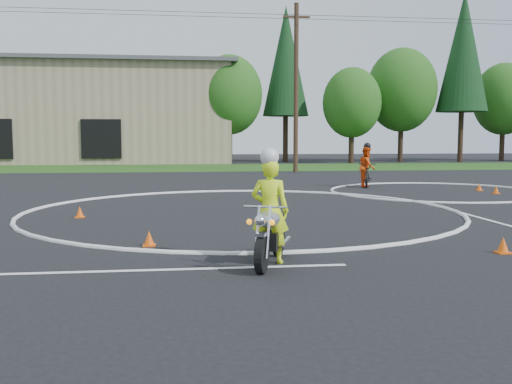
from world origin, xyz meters
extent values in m
plane|color=black|center=(0.00, 0.00, 0.00)|extent=(120.00, 120.00, 0.00)
cube|color=#1E4714|center=(0.00, 27.00, 0.01)|extent=(120.00, 10.00, 0.02)
torus|color=silver|center=(0.00, 3.00, 0.01)|extent=(12.12, 12.12, 0.12)
torus|color=silver|center=(8.00, 8.00, 0.01)|extent=(8.10, 8.10, 0.10)
cube|color=silver|center=(-3.00, -4.00, 0.01)|extent=(8.00, 0.12, 0.01)
cylinder|color=black|center=(-0.43, -4.39, 0.29)|extent=(0.31, 0.59, 0.59)
cylinder|color=black|center=(0.04, -3.10, 0.29)|extent=(0.31, 0.59, 0.59)
cube|color=black|center=(-0.18, -3.70, 0.39)|extent=(0.44, 0.60, 0.29)
ellipsoid|color=#ADACB1|center=(-0.25, -3.89, 0.77)|extent=(0.55, 0.71, 0.27)
cube|color=black|center=(-0.08, -3.43, 0.73)|extent=(0.44, 0.64, 0.10)
cylinder|color=silver|center=(-0.49, -4.29, 0.64)|extent=(0.16, 0.35, 0.79)
cylinder|color=white|center=(-0.32, -4.35, 0.64)|extent=(0.16, 0.35, 0.79)
cube|color=#BBBBC1|center=(-0.44, -4.41, 0.61)|extent=(0.20, 0.25, 0.05)
cylinder|color=silver|center=(-0.35, -4.16, 1.00)|extent=(0.66, 0.27, 0.04)
sphere|color=silver|center=(-0.46, -4.49, 0.83)|extent=(0.18, 0.18, 0.18)
sphere|color=orange|center=(-0.62, -4.41, 0.81)|extent=(0.09, 0.09, 0.09)
sphere|color=orange|center=(-0.29, -4.53, 0.81)|extent=(0.09, 0.09, 0.09)
cylinder|color=white|center=(0.10, -3.39, 0.29)|extent=(0.34, 0.76, 0.08)
imported|color=#DAFF1A|center=(-0.19, -3.65, 0.87)|extent=(0.74, 0.61, 1.74)
sphere|color=silver|center=(-0.21, -3.69, 1.76)|extent=(0.31, 0.31, 0.31)
imported|color=black|center=(6.04, 10.46, 0.51)|extent=(1.21, 2.07, 1.03)
imported|color=#E7450C|center=(6.04, 10.46, 0.85)|extent=(0.86, 0.98, 1.71)
sphere|color=black|center=(6.04, 10.46, 1.73)|extent=(0.30, 0.30, 0.30)
cone|color=#EA550C|center=(4.09, -3.40, 0.15)|extent=(0.22, 0.22, 0.30)
cube|color=#EA550C|center=(4.09, -3.40, 0.01)|extent=(0.24, 0.24, 0.03)
cone|color=#EA550C|center=(9.91, 8.24, 0.15)|extent=(0.22, 0.22, 0.30)
cube|color=#EA550C|center=(9.91, 8.24, 0.01)|extent=(0.24, 0.24, 0.03)
cone|color=#EA550C|center=(-2.29, -1.92, 0.15)|extent=(0.22, 0.22, 0.30)
cube|color=#EA550C|center=(-2.29, -1.92, 0.01)|extent=(0.24, 0.24, 0.03)
cone|color=#EA550C|center=(9.90, 6.99, 0.15)|extent=(0.22, 0.22, 0.30)
cube|color=#EA550C|center=(9.90, 6.99, 0.01)|extent=(0.24, 0.24, 0.03)
cone|color=#EA550C|center=(-4.34, 2.26, 0.15)|extent=(0.22, 0.22, 0.30)
cube|color=#EA550C|center=(-4.34, 2.26, 0.01)|extent=(0.24, 0.24, 0.03)
cube|color=black|center=(-8.00, 31.90, 2.00)|extent=(3.00, 0.16, 3.00)
cylinder|color=#382619|center=(2.00, 34.00, 1.62)|extent=(0.44, 0.44, 3.24)
ellipsoid|color=#1E5116|center=(2.00, 34.00, 5.58)|extent=(5.40, 5.40, 6.48)
cylinder|color=#382619|center=(7.00, 36.00, 1.98)|extent=(0.44, 0.44, 3.96)
cone|color=black|center=(7.00, 36.00, 8.63)|extent=(3.96, 3.96, 9.35)
cylinder|color=#382619|center=(12.00, 33.00, 1.44)|extent=(0.44, 0.44, 2.88)
ellipsoid|color=#1E5116|center=(12.00, 33.00, 4.96)|extent=(4.80, 4.80, 5.76)
cylinder|color=#382619|center=(17.00, 35.00, 1.80)|extent=(0.44, 0.44, 3.60)
ellipsoid|color=#1E5116|center=(17.00, 35.00, 6.20)|extent=(6.00, 6.00, 7.20)
cylinder|color=#382619|center=(22.00, 34.00, 2.16)|extent=(0.44, 0.44, 4.32)
cone|color=black|center=(22.00, 34.00, 9.42)|extent=(4.32, 4.32, 10.20)
cylinder|color=#382619|center=(27.00, 36.00, 1.62)|extent=(0.44, 0.44, 3.24)
ellipsoid|color=#1E5116|center=(27.00, 36.00, 5.58)|extent=(5.40, 5.40, 6.48)
cylinder|color=#382619|center=(-2.00, 35.00, 1.44)|extent=(0.44, 0.44, 2.88)
ellipsoid|color=#1E5116|center=(-2.00, 35.00, 4.96)|extent=(4.80, 4.80, 5.76)
cylinder|color=#473321|center=(5.00, 21.00, 5.00)|extent=(0.28, 0.28, 10.00)
cube|color=#473321|center=(5.00, 21.00, 9.20)|extent=(1.60, 0.12, 0.12)
cylinder|color=black|center=(-5.00, 20.45, 9.20)|extent=(20.00, 0.02, 0.02)
cylinder|color=black|center=(-5.00, 21.55, 9.20)|extent=(20.00, 0.02, 0.02)
cylinder|color=black|center=(15.00, 20.45, 9.20)|extent=(20.00, 0.02, 0.02)
cylinder|color=black|center=(15.00, 21.55, 9.20)|extent=(20.00, 0.02, 0.02)
camera|label=1|loc=(-1.56, -12.91, 2.07)|focal=40.00mm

